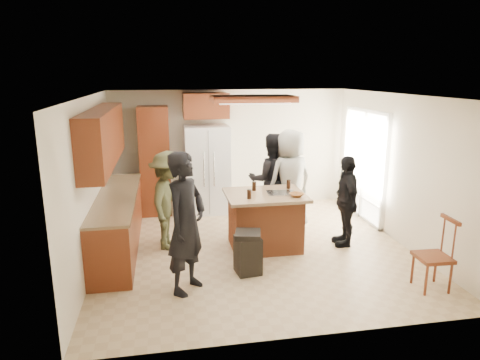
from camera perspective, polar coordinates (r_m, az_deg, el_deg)
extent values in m
plane|color=tan|center=(7.20, 1.90, -9.10)|extent=(5.00, 5.00, 0.00)
plane|color=white|center=(6.63, 2.08, 11.21)|extent=(5.00, 5.00, 0.00)
plane|color=beige|center=(9.21, -1.28, 4.18)|extent=(5.00, 0.00, 5.00)
plane|color=beige|center=(4.49, 8.72, -6.66)|extent=(5.00, 0.00, 5.00)
plane|color=beige|center=(6.75, -19.25, -0.27)|extent=(0.00, 5.00, 5.00)
plane|color=beige|center=(7.71, 20.47, 1.35)|extent=(0.00, 5.00, 5.00)
cube|color=white|center=(8.77, 16.33, 1.78)|extent=(0.02, 1.60, 2.10)
cube|color=white|center=(8.77, 16.21, 1.78)|extent=(0.08, 1.72, 2.10)
cube|color=maroon|center=(6.82, 1.71, 10.79)|extent=(1.30, 0.70, 0.10)
cube|color=white|center=(6.83, 1.71, 10.28)|extent=(1.10, 0.50, 0.02)
cube|color=olive|center=(9.81, 23.89, -4.26)|extent=(3.00, 3.00, 0.10)
cube|color=#593319|center=(10.43, 25.85, 2.54)|extent=(1.40, 1.60, 2.00)
imported|color=black|center=(5.60, -7.20, -5.73)|extent=(0.81, 0.85, 1.88)
imported|color=black|center=(8.04, 4.16, -0.01)|extent=(0.91, 0.61, 1.76)
imported|color=gray|center=(7.87, 6.69, 0.00)|extent=(1.05, 0.85, 1.86)
imported|color=black|center=(7.33, 13.95, -2.72)|extent=(0.56, 0.94, 1.53)
imported|color=#3C3E24|center=(7.06, -9.55, -2.73)|extent=(0.75, 1.14, 1.63)
cube|color=maroon|center=(7.31, -15.95, -5.57)|extent=(0.60, 3.00, 0.88)
cube|color=#846B4C|center=(7.18, -16.19, -2.10)|extent=(0.64, 3.00, 0.04)
cube|color=maroon|center=(7.00, -17.76, 5.56)|extent=(0.35, 3.00, 0.85)
cube|color=maroon|center=(8.84, -11.28, 2.50)|extent=(0.60, 0.60, 2.20)
cube|color=maroon|center=(8.73, -4.62, 9.88)|extent=(0.90, 0.60, 0.50)
cube|color=white|center=(8.84, -4.41, 1.41)|extent=(0.90, 0.72, 1.80)
cube|color=gray|center=(8.49, -4.16, 0.88)|extent=(0.01, 0.01, 1.71)
cylinder|color=silver|center=(8.43, -4.82, 1.41)|extent=(0.02, 0.02, 0.70)
cylinder|color=silver|center=(8.45, -3.47, 1.46)|extent=(0.02, 0.02, 0.70)
cube|color=#974727|center=(7.10, 3.34, -5.62)|extent=(1.10, 0.85, 0.88)
cube|color=#83644C|center=(6.96, 3.39, -2.01)|extent=(1.28, 1.03, 0.05)
cube|color=silver|center=(6.96, 5.49, -1.74)|extent=(0.47, 0.37, 0.02)
imported|color=brown|center=(6.83, 7.56, -1.97)|extent=(0.28, 0.28, 0.05)
cylinder|color=black|center=(6.64, 1.24, -1.89)|extent=(0.07, 0.07, 0.15)
cylinder|color=black|center=(7.11, 1.89, -0.82)|extent=(0.07, 0.07, 0.15)
cylinder|color=black|center=(7.27, 6.50, -0.56)|extent=(0.07, 0.07, 0.15)
cube|color=black|center=(6.27, 1.05, -9.97)|extent=(0.38, 0.38, 0.55)
cube|color=black|center=(6.15, 1.07, -7.28)|extent=(0.43, 0.43, 0.08)
cube|color=maroon|center=(6.32, 24.32, -9.38)|extent=(0.44, 0.44, 0.05)
cylinder|color=maroon|center=(6.19, 23.57, -12.11)|extent=(0.04, 0.04, 0.44)
cylinder|color=maroon|center=(6.37, 26.25, -11.67)|extent=(0.04, 0.04, 0.44)
cylinder|color=maroon|center=(6.45, 22.01, -10.87)|extent=(0.04, 0.04, 0.44)
cylinder|color=maroon|center=(6.62, 24.61, -10.49)|extent=(0.04, 0.04, 0.44)
cube|color=maroon|center=(6.24, 26.28, -4.76)|extent=(0.06, 0.40, 0.05)
cylinder|color=maroon|center=(6.23, 26.64, -7.28)|extent=(0.02, 0.02, 0.50)
cylinder|color=maroon|center=(6.41, 25.45, -6.55)|extent=(0.02, 0.02, 0.50)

